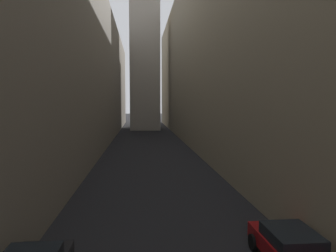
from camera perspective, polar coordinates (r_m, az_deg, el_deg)
name	(u,v)px	position (r m, az deg, el deg)	size (l,w,h in m)	color
ground_plane	(149,151)	(38.12, -3.53, -4.72)	(264.00, 264.00, 0.00)	black
building_block_left	(56,67)	(41.19, -20.06, 10.24)	(11.86, 108.00, 20.83)	gray
building_block_right	(248,52)	(42.62, 14.76, 13.25)	(15.30, 108.00, 25.40)	gray
parked_car_right_far	(292,249)	(12.77, 22.15, -20.38)	(2.01, 4.35, 1.39)	maroon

